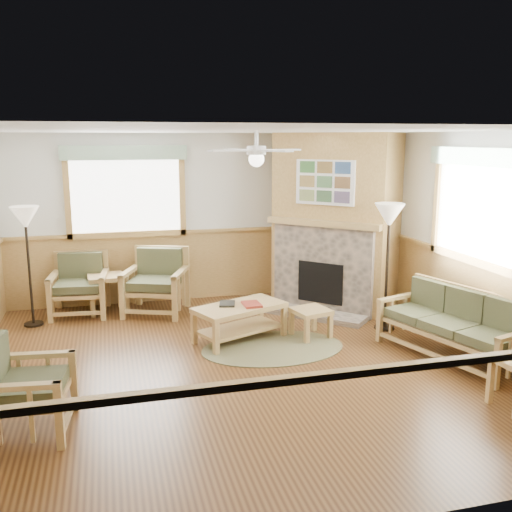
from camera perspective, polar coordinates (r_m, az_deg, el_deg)
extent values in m
cube|color=#513016|center=(6.83, -1.78, -10.88)|extent=(6.00, 6.00, 0.01)
cube|color=white|center=(6.31, -1.94, 12.45)|extent=(6.00, 6.00, 0.01)
cube|color=silver|center=(9.34, -6.00, 3.84)|extent=(6.00, 0.02, 2.70)
cube|color=silver|center=(3.67, 8.83, -8.61)|extent=(6.00, 0.02, 2.70)
cube|color=silver|center=(7.67, 20.56, 1.44)|extent=(0.02, 6.00, 2.70)
cylinder|color=brown|center=(7.33, 1.71, -9.17)|extent=(2.30, 2.30, 0.01)
cube|color=maroon|center=(7.46, -0.44, -4.74)|extent=(0.22, 0.30, 0.03)
cube|color=black|center=(7.51, -2.89, -4.69)|extent=(0.26, 0.31, 0.03)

